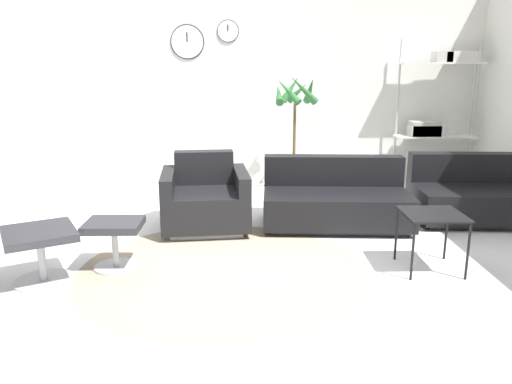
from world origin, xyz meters
TOP-DOWN VIEW (x-y plane):
  - ground_plane at (0.00, 0.00)m, footprint 12.00×12.00m
  - wall_back at (-0.00, 2.81)m, footprint 12.00×0.09m
  - round_rug at (-0.25, -0.37)m, footprint 2.31×2.31m
  - ottoman at (-1.11, -0.31)m, footprint 0.45×0.38m
  - armchair_red at (-0.45, 0.73)m, footprint 0.93×0.90m
  - couch_low at (0.89, 0.83)m, footprint 1.52×0.91m
  - couch_second at (2.37, 0.97)m, footprint 1.23×0.90m
  - side_table at (1.45, -0.39)m, footprint 0.47×0.47m
  - potted_plant at (0.59, 2.23)m, footprint 0.58×0.54m
  - shelf_unit at (2.51, 2.52)m, footprint 1.08×0.28m

SIDE VIEW (x-z plane):
  - ground_plane at x=0.00m, z-range 0.00..0.00m
  - round_rug at x=-0.25m, z-range 0.00..0.01m
  - couch_low at x=0.89m, z-range -0.09..0.59m
  - couch_second at x=2.37m, z-range -0.09..0.59m
  - armchair_red at x=-0.45m, z-range -0.09..0.66m
  - ottoman at x=-1.11m, z-range 0.09..0.49m
  - side_table at x=1.45m, z-range 0.19..0.67m
  - potted_plant at x=0.59m, z-range -0.12..1.41m
  - shelf_unit at x=2.51m, z-range 0.17..2.13m
  - wall_back at x=0.00m, z-range 0.00..2.80m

